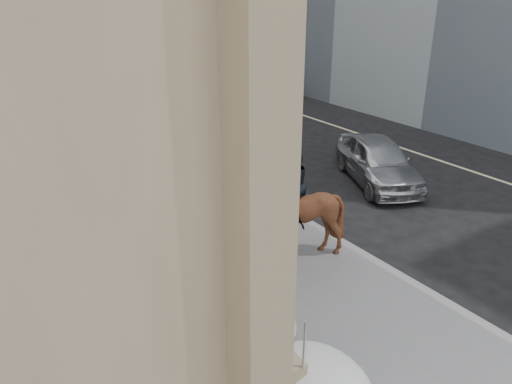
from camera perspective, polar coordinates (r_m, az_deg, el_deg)
ground at (r=11.14m, az=6.00°, el=-13.40°), size 140.00×140.00×0.00m
sidewalk at (r=18.92m, az=-13.61°, el=2.25°), size 5.00×80.00×0.12m
curb at (r=19.90m, az=-6.58°, el=3.80°), size 0.24×80.00×0.12m
lane_line at (r=24.35m, az=10.16°, el=7.08°), size 0.15×70.00×0.01m
far_podium at (r=27.56m, az=18.21°, el=12.44°), size 2.00×80.00×4.00m
streetlight_mid at (r=22.56m, az=-11.83°, el=17.57°), size 1.71×0.24×8.00m
streetlight_far at (r=41.70m, az=-23.22°, el=18.67°), size 1.71×0.24×8.00m
traffic_signal at (r=29.94m, az=-19.23°, el=16.99°), size 4.10×0.22×6.00m
snow_bank at (r=16.68m, az=-15.91°, el=0.65°), size 1.70×18.10×0.76m
mounted_horse_left at (r=12.02m, az=-7.69°, el=-4.09°), size 1.83×2.48×2.62m
mounted_horse_right at (r=12.42m, az=4.40°, el=-2.22°), size 2.31×2.45×2.75m
pedestrian at (r=12.15m, az=3.47°, el=-4.50°), size 1.06×0.56×1.72m
car_silver at (r=17.85m, az=13.78°, el=3.49°), size 3.68×5.04×1.59m
car_grey at (r=32.68m, az=0.84°, el=12.84°), size 3.85×5.52×1.48m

